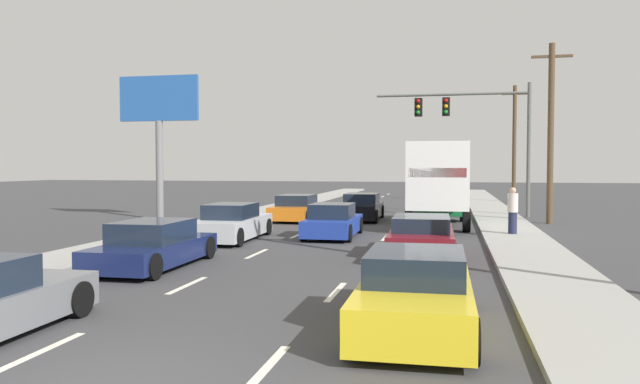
{
  "coord_description": "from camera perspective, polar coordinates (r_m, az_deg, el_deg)",
  "views": [
    {
      "loc": [
        4.07,
        -6.42,
        2.69
      ],
      "look_at": [
        -0.69,
        15.66,
        1.71
      ],
      "focal_mm": 34.08,
      "sensor_mm": 36.0,
      "label": 1
    }
  ],
  "objects": [
    {
      "name": "utility_pole_far",
      "position": [
        45.58,
        17.78,
        4.43
      ],
      "size": [
        1.8,
        0.28,
        8.39
      ],
      "color": "brown",
      "rests_on": "ground_plane"
    },
    {
      "name": "box_truck",
      "position": [
        26.96,
        11.05,
        1.11
      ],
      "size": [
        2.65,
        7.36,
        3.63
      ],
      "color": "white",
      "rests_on": "ground_plane"
    },
    {
      "name": "car_yellow",
      "position": [
        10.25,
        8.98,
        -9.38
      ],
      "size": [
        1.9,
        4.53,
        1.29
      ],
      "color": "yellow",
      "rests_on": "ground_plane"
    },
    {
      "name": "utility_pole_mid",
      "position": [
        30.01,
        20.85,
        5.37
      ],
      "size": [
        1.8,
        0.28,
        8.3
      ],
      "color": "brown",
      "rests_on": "ground_plane"
    },
    {
      "name": "traffic_signal_mast",
      "position": [
        33.14,
        13.42,
        6.78
      ],
      "size": [
        8.0,
        0.69,
        6.99
      ],
      "color": "#595B56",
      "rests_on": "ground_plane"
    },
    {
      "name": "sidewalk_left",
      "position": [
        28.55,
        -9.45,
        -2.81
      ],
      "size": [
        2.33,
        80.0,
        0.14
      ],
      "primitive_type": "cube",
      "color": "#9E9E99",
      "rests_on": "ground_plane"
    },
    {
      "name": "car_blue",
      "position": [
        22.82,
        1.22,
        -2.84
      ],
      "size": [
        1.87,
        4.09,
        1.28
      ],
      "color": "#1E389E",
      "rests_on": "ground_plane"
    },
    {
      "name": "lane_markings",
      "position": [
        30.49,
        4.46,
        -2.57
      ],
      "size": [
        3.54,
        57.0,
        0.01
      ],
      "color": "silver",
      "rests_on": "ground_plane"
    },
    {
      "name": "ground_plane",
      "position": [
        31.8,
        4.78,
        -2.37
      ],
      "size": [
        140.0,
        140.0,
        0.0
      ],
      "primitive_type": "plane",
      "color": "#3D3D3F"
    },
    {
      "name": "pedestrian_near_corner",
      "position": [
        23.82,
        17.65,
        -1.68
      ],
      "size": [
        0.38,
        0.38,
        1.74
      ],
      "color": "#1E233F",
      "rests_on": "sidewalk_right"
    },
    {
      "name": "car_silver",
      "position": [
        22.14,
        -8.24,
        -2.95
      ],
      "size": [
        1.92,
        4.68,
        1.33
      ],
      "color": "#B7BABF",
      "rests_on": "ground_plane"
    },
    {
      "name": "sidewalk_right",
      "position": [
        26.65,
        17.18,
        -3.26
      ],
      "size": [
        2.33,
        80.0,
        0.14
      ],
      "primitive_type": "cube",
      "color": "#9E9E99",
      "rests_on": "ground_plane"
    },
    {
      "name": "car_maroon",
      "position": [
        18.18,
        9.51,
        -4.22
      ],
      "size": [
        2.01,
        4.7,
        1.22
      ],
      "color": "maroon",
      "rests_on": "ground_plane"
    },
    {
      "name": "car_orange",
      "position": [
        29.79,
        -2.21,
        -1.56
      ],
      "size": [
        1.92,
        4.29,
        1.26
      ],
      "color": "orange",
      "rests_on": "ground_plane"
    },
    {
      "name": "roadside_billboard",
      "position": [
        31.34,
        -14.88,
        6.83
      ],
      "size": [
        4.15,
        0.36,
        7.13
      ],
      "color": "slate",
      "rests_on": "ground_plane"
    },
    {
      "name": "car_black",
      "position": [
        30.1,
        3.94,
        -1.49
      ],
      "size": [
        1.97,
        4.44,
        1.32
      ],
      "color": "black",
      "rests_on": "ground_plane"
    },
    {
      "name": "car_navy",
      "position": [
        16.68,
        -15.39,
        -4.92
      ],
      "size": [
        1.94,
        4.5,
        1.24
      ],
      "color": "#141E4C",
      "rests_on": "ground_plane"
    }
  ]
}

